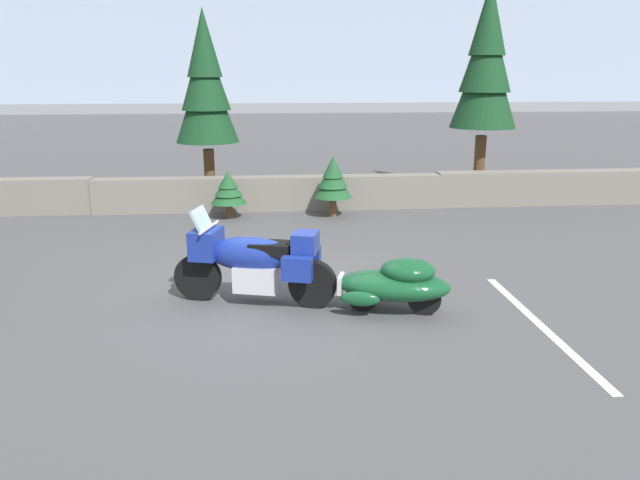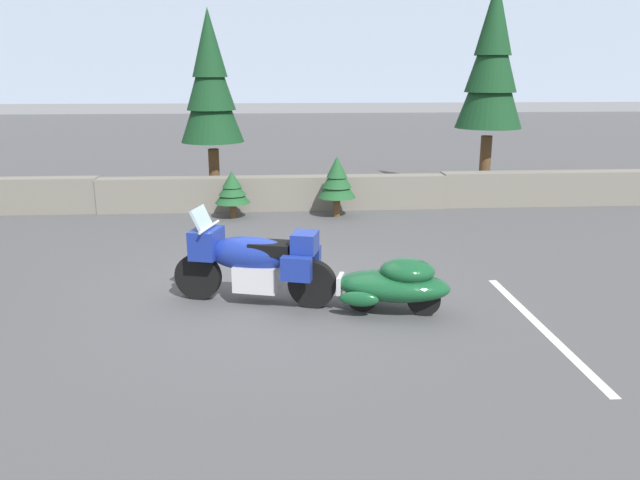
{
  "view_description": "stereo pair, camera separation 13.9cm",
  "coord_description": "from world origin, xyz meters",
  "px_view_note": "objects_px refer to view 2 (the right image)",
  "views": [
    {
      "loc": [
        -0.07,
        -8.54,
        3.13
      ],
      "look_at": [
        0.66,
        -0.23,
        0.85
      ],
      "focal_mm": 34.73,
      "sensor_mm": 36.0,
      "label": 1
    },
    {
      "loc": [
        0.07,
        -8.56,
        3.13
      ],
      "look_at": [
        0.66,
        -0.23,
        0.85
      ],
      "focal_mm": 34.73,
      "sensor_mm": 36.0,
      "label": 2
    }
  ],
  "objects_px": {
    "touring_motorcycle": "(253,260)",
    "car_shaped_trailer": "(394,284)",
    "pine_tree_tall": "(492,63)",
    "pine_tree_secondary": "(210,83)"
  },
  "relations": [
    {
      "from": "car_shaped_trailer",
      "to": "pine_tree_secondary",
      "type": "bearing_deg",
      "value": 112.11
    },
    {
      "from": "touring_motorcycle",
      "to": "pine_tree_tall",
      "type": "relative_size",
      "value": 0.42
    },
    {
      "from": "pine_tree_tall",
      "to": "pine_tree_secondary",
      "type": "relative_size",
      "value": 1.17
    },
    {
      "from": "touring_motorcycle",
      "to": "pine_tree_tall",
      "type": "height_order",
      "value": "pine_tree_tall"
    },
    {
      "from": "car_shaped_trailer",
      "to": "pine_tree_tall",
      "type": "bearing_deg",
      "value": 64.03
    },
    {
      "from": "touring_motorcycle",
      "to": "car_shaped_trailer",
      "type": "bearing_deg",
      "value": -15.34
    },
    {
      "from": "car_shaped_trailer",
      "to": "pine_tree_tall",
      "type": "relative_size",
      "value": 0.42
    },
    {
      "from": "touring_motorcycle",
      "to": "pine_tree_secondary",
      "type": "relative_size",
      "value": 0.5
    },
    {
      "from": "car_shaped_trailer",
      "to": "pine_tree_tall",
      "type": "distance_m",
      "value": 9.27
    },
    {
      "from": "car_shaped_trailer",
      "to": "pine_tree_secondary",
      "type": "relative_size",
      "value": 0.49
    }
  ]
}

